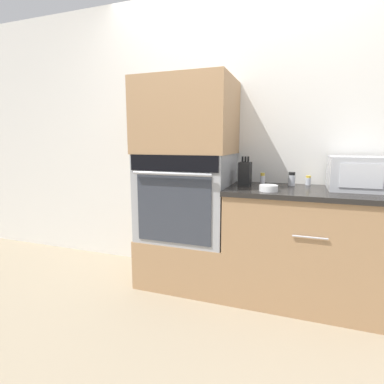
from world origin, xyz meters
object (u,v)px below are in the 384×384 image
object	(u,v)px
condiment_jar_mid	(292,179)
condiment_jar_far	(308,180)
wall_oven	(187,196)
knife_block	(245,174)
condiment_jar_near	(262,179)
bowl	(269,188)
microwave	(361,174)

from	to	relation	value
condiment_jar_mid	condiment_jar_far	xyz separation A→B (m)	(0.13, 0.08, -0.02)
wall_oven	condiment_jar_mid	xyz separation A→B (m)	(0.83, 0.18, 0.16)
wall_oven	knife_block	world-z (taller)	wall_oven
wall_oven	condiment_jar_near	distance (m)	0.64
knife_block	bowl	distance (m)	0.33
wall_oven	microwave	bearing A→B (deg)	4.19
wall_oven	knife_block	size ratio (longest dim) A/B	3.15
condiment_jar_far	microwave	bearing A→B (deg)	-25.36
knife_block	condiment_jar_mid	xyz separation A→B (m)	(0.36, 0.10, -0.04)
microwave	condiment_jar_far	distance (m)	0.39
knife_block	condiment_jar_far	bearing A→B (deg)	21.17
bowl	condiment_jar_near	size ratio (longest dim) A/B	1.33
condiment_jar_mid	condiment_jar_far	world-z (taller)	condiment_jar_mid
condiment_jar_mid	wall_oven	bearing A→B (deg)	-168.11
wall_oven	condiment_jar_far	xyz separation A→B (m)	(0.96, 0.26, 0.14)
wall_oven	condiment_jar_mid	world-z (taller)	wall_oven
wall_oven	bowl	world-z (taller)	wall_oven
wall_oven	condiment_jar_far	world-z (taller)	wall_oven
wall_oven	bowl	distance (m)	0.72
condiment_jar_near	microwave	bearing A→B (deg)	-2.90
microwave	bowl	bearing A→B (deg)	-156.80
bowl	condiment_jar_mid	distance (m)	0.38
bowl	microwave	bearing A→B (deg)	23.20
condiment_jar_near	bowl	bearing A→B (deg)	-75.53
knife_block	condiment_jar_near	size ratio (longest dim) A/B	2.35
knife_block	bowl	world-z (taller)	knife_block
wall_oven	condiment_jar_near	xyz separation A→B (m)	(0.61, 0.13, 0.15)
condiment_jar_near	condiment_jar_far	distance (m)	0.37
wall_oven	condiment_jar_far	distance (m)	1.00
microwave	condiment_jar_near	world-z (taller)	microwave
microwave	condiment_jar_near	bearing A→B (deg)	177.10
knife_block	condiment_jar_far	distance (m)	0.52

